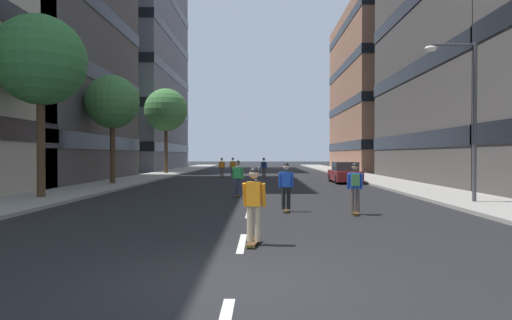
# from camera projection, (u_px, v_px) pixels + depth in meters

# --- Properties ---
(ground_plane) EXTENTS (178.31, 178.31, 0.00)m
(ground_plane) POSITION_uv_depth(u_px,v_px,m) (256.00, 179.00, 36.78)
(ground_plane) COLOR black
(sidewalk_left) EXTENTS (3.69, 81.72, 0.14)m
(sidewalk_left) POSITION_uv_depth(u_px,v_px,m) (155.00, 176.00, 40.62)
(sidewalk_left) COLOR #9E9991
(sidewalk_left) RESTS_ON ground_plane
(sidewalk_right) EXTENTS (3.69, 81.72, 0.14)m
(sidewalk_right) POSITION_uv_depth(u_px,v_px,m) (359.00, 176.00, 40.37)
(sidewalk_right) COLOR #9E9991
(sidewalk_right) RESTS_ON ground_plane
(lane_markings) EXTENTS (0.16, 67.20, 0.01)m
(lane_markings) POSITION_uv_depth(u_px,v_px,m) (256.00, 178.00, 37.57)
(lane_markings) COLOR silver
(lane_markings) RESTS_ON ground_plane
(building_left_far) EXTENTS (14.50, 22.02, 34.37)m
(building_left_far) POSITION_uv_depth(u_px,v_px,m) (121.00, 42.00, 58.54)
(building_left_far) COLOR slate
(building_left_far) RESTS_ON ground_plane
(building_right_mid) EXTENTS (14.50, 19.53, 25.42)m
(building_right_mid) POSITION_uv_depth(u_px,v_px,m) (507.00, 9.00, 31.96)
(building_right_mid) COLOR #4C4744
(building_right_mid) RESTS_ON ground_plane
(building_right_far) EXTENTS (14.50, 22.33, 21.03)m
(building_right_far) POSITION_uv_depth(u_px,v_px,m) (396.00, 91.00, 58.15)
(building_right_far) COLOR #9E6B51
(building_right_far) RESTS_ON ground_plane
(parked_car_near) EXTENTS (1.82, 4.40, 1.52)m
(parked_car_near) POSITION_uv_depth(u_px,v_px,m) (345.00, 173.00, 31.39)
(parked_car_near) COLOR maroon
(parked_car_near) RESTS_ON ground_plane
(street_tree_near) EXTENTS (4.47, 4.47, 8.81)m
(street_tree_near) POSITION_uv_depth(u_px,v_px,m) (166.00, 110.00, 45.23)
(street_tree_near) COLOR #4C3823
(street_tree_near) RESTS_ON sidewalk_left
(street_tree_mid) EXTENTS (3.56, 3.56, 7.23)m
(street_tree_mid) POSITION_uv_depth(u_px,v_px,m) (112.00, 102.00, 28.98)
(street_tree_mid) COLOR #4C3823
(street_tree_mid) RESTS_ON sidewalk_left
(street_tree_far) EXTENTS (4.06, 4.06, 8.22)m
(street_tree_far) POSITION_uv_depth(u_px,v_px,m) (40.00, 61.00, 19.55)
(street_tree_far) COLOR #4C3823
(street_tree_far) RESTS_ON sidewalk_left
(streetlamp_right) EXTENTS (2.13, 0.30, 6.50)m
(streetlamp_right) POSITION_uv_depth(u_px,v_px,m) (466.00, 104.00, 17.68)
(streetlamp_right) COLOR #3F3F44
(streetlamp_right) RESTS_ON sidewalk_right
(skater_0) EXTENTS (0.54, 0.91, 1.78)m
(skater_0) POSITION_uv_depth(u_px,v_px,m) (238.00, 176.00, 21.15)
(skater_0) COLOR brown
(skater_0) RESTS_ON ground_plane
(skater_1) EXTENTS (0.53, 0.90, 1.78)m
(skater_1) POSITION_uv_depth(u_px,v_px,m) (264.00, 167.00, 37.45)
(skater_1) COLOR brown
(skater_1) RESTS_ON ground_plane
(skater_2) EXTENTS (0.55, 0.92, 1.78)m
(skater_2) POSITION_uv_depth(u_px,v_px,m) (355.00, 185.00, 14.81)
(skater_2) COLOR brown
(skater_2) RESTS_ON ground_plane
(skater_3) EXTENTS (0.56, 0.92, 1.78)m
(skater_3) POSITION_uv_depth(u_px,v_px,m) (222.00, 167.00, 38.16)
(skater_3) COLOR brown
(skater_3) RESTS_ON ground_plane
(skater_4) EXTENTS (0.54, 0.91, 1.78)m
(skater_4) POSITION_uv_depth(u_px,v_px,m) (286.00, 184.00, 15.55)
(skater_4) COLOR brown
(skater_4) RESTS_ON ground_plane
(skater_5) EXTENTS (0.56, 0.92, 1.78)m
(skater_5) POSITION_uv_depth(u_px,v_px,m) (233.00, 166.00, 39.79)
(skater_5) COLOR brown
(skater_5) RESTS_ON ground_plane
(skater_6) EXTENTS (0.56, 0.92, 1.78)m
(skater_6) POSITION_uv_depth(u_px,v_px,m) (254.00, 202.00, 9.82)
(skater_6) COLOR brown
(skater_6) RESTS_ON ground_plane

